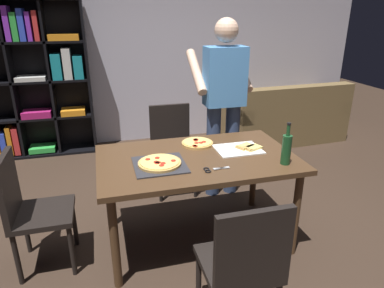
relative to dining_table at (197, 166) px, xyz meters
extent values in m
plane|color=#38281E|center=(0.00, 0.00, -0.67)|extent=(12.00, 12.00, 0.00)
cube|color=#BCB7C6|center=(0.00, 2.60, 0.73)|extent=(6.40, 0.10, 2.80)
cube|color=#4C331E|center=(0.00, 0.00, 0.06)|extent=(1.51, 0.92, 0.04)
cylinder|color=#4C331E|center=(-0.68, -0.38, -0.32)|extent=(0.06, 0.06, 0.71)
cylinder|color=#4C331E|center=(0.68, -0.38, -0.32)|extent=(0.06, 0.06, 0.71)
cylinder|color=#4C331E|center=(-0.68, 0.38, -0.32)|extent=(0.06, 0.06, 0.71)
cylinder|color=#4C331E|center=(0.68, 0.38, -0.32)|extent=(0.06, 0.06, 0.71)
cube|color=black|center=(0.00, -0.86, -0.24)|extent=(0.42, 0.42, 0.04)
cube|color=black|center=(0.00, -1.05, 0.00)|extent=(0.42, 0.04, 0.45)
cylinder|color=black|center=(0.18, -0.68, -0.47)|extent=(0.04, 0.04, 0.41)
cylinder|color=black|center=(-0.18, -0.68, -0.47)|extent=(0.04, 0.04, 0.41)
cube|color=black|center=(0.00, 0.86, -0.24)|extent=(0.42, 0.42, 0.04)
cube|color=black|center=(0.00, 1.05, 0.00)|extent=(0.42, 0.04, 0.45)
cylinder|color=black|center=(-0.18, 0.68, -0.47)|extent=(0.04, 0.04, 0.41)
cylinder|color=black|center=(0.18, 0.68, -0.47)|extent=(0.04, 0.04, 0.41)
cylinder|color=black|center=(-0.18, 1.04, -0.47)|extent=(0.04, 0.04, 0.41)
cylinder|color=black|center=(0.18, 1.04, -0.47)|extent=(0.04, 0.04, 0.41)
cube|color=black|center=(-1.16, 0.00, -0.24)|extent=(0.42, 0.42, 0.04)
cube|color=black|center=(-1.35, 0.00, 0.00)|extent=(0.04, 0.42, 0.45)
cylinder|color=black|center=(-0.98, -0.18, -0.47)|extent=(0.04, 0.04, 0.41)
cylinder|color=black|center=(-0.98, 0.18, -0.47)|extent=(0.04, 0.04, 0.41)
cylinder|color=black|center=(-1.34, -0.18, -0.47)|extent=(0.04, 0.04, 0.41)
cylinder|color=black|center=(-1.34, 0.18, -0.47)|extent=(0.04, 0.04, 0.41)
cube|color=brown|center=(1.90, 2.05, -0.47)|extent=(1.74, 0.93, 0.40)
cube|color=brown|center=(1.92, 1.73, -0.05)|extent=(1.71, 0.28, 0.45)
cube|color=brown|center=(2.67, 2.09, -0.17)|extent=(0.20, 0.86, 0.20)
cube|color=brown|center=(1.13, 2.01, -0.17)|extent=(0.20, 0.86, 0.20)
cube|color=black|center=(-0.80, 2.35, 0.30)|extent=(0.03, 0.35, 1.95)
cube|color=black|center=(-1.49, 2.35, -0.66)|extent=(1.40, 0.35, 0.03)
cube|color=black|center=(-1.49, 2.51, 0.30)|extent=(1.40, 0.03, 1.95)
cube|color=black|center=(-1.49, 2.35, -0.17)|extent=(1.34, 0.29, 0.03)
cube|color=black|center=(-1.49, 2.35, 0.30)|extent=(1.34, 0.29, 0.03)
cube|color=black|center=(-1.49, 2.35, 0.78)|extent=(1.34, 0.29, 0.03)
cube|color=black|center=(-1.71, 2.35, 0.30)|extent=(0.03, 0.29, 1.89)
cube|color=black|center=(-1.26, 2.35, 0.30)|extent=(0.03, 0.29, 1.89)
cube|color=blue|center=(-1.93, 2.33, -0.47)|extent=(0.07, 0.22, 0.31)
cube|color=orange|center=(-1.86, 2.33, -0.44)|extent=(0.05, 0.22, 0.38)
cube|color=red|center=(-1.78, 2.33, -0.45)|extent=(0.07, 0.22, 0.36)
cube|color=green|center=(-1.49, 2.33, -0.59)|extent=(0.32, 0.25, 0.07)
cube|color=#B21E66|center=(-1.49, 2.33, -0.11)|extent=(0.35, 0.25, 0.08)
cube|color=orange|center=(-1.04, 2.33, -0.12)|extent=(0.30, 0.25, 0.07)
cube|color=silver|center=(-1.49, 2.33, 0.34)|extent=(0.35, 0.25, 0.05)
cube|color=teal|center=(-1.17, 2.33, 0.48)|extent=(0.11, 0.22, 0.32)
cube|color=silver|center=(-1.04, 2.33, 0.51)|extent=(0.10, 0.22, 0.38)
cube|color=teal|center=(-0.91, 2.33, 0.46)|extent=(0.11, 0.22, 0.28)
cube|color=purple|center=(-1.64, 2.33, 0.99)|extent=(0.06, 0.22, 0.39)
cube|color=green|center=(-1.56, 2.33, 0.95)|extent=(0.06, 0.22, 0.32)
cube|color=blue|center=(-1.49, 2.33, 0.97)|extent=(0.07, 0.22, 0.36)
cube|color=purple|center=(-1.41, 2.33, 0.96)|extent=(0.05, 0.22, 0.33)
cube|color=red|center=(-1.33, 2.33, 0.96)|extent=(0.05, 0.22, 0.34)
cube|color=orange|center=(-1.04, 2.33, 0.83)|extent=(0.36, 0.25, 0.07)
cylinder|color=#38476B|center=(0.57, 0.71, -0.20)|extent=(0.14, 0.14, 0.95)
cylinder|color=#38476B|center=(0.37, 0.71, -0.20)|extent=(0.14, 0.14, 0.95)
cube|color=#4C8CD1|center=(0.47, 0.71, 0.55)|extent=(0.38, 0.22, 0.55)
sphere|color=#E0B293|center=(0.47, 0.71, 0.97)|extent=(0.22, 0.22, 0.22)
cylinder|color=#E0B293|center=(0.70, 0.89, 0.58)|extent=(0.09, 0.50, 0.39)
cylinder|color=#E0B293|center=(0.24, 0.89, 0.58)|extent=(0.09, 0.50, 0.39)
cube|color=#2D2D33|center=(-0.31, -0.08, 0.08)|extent=(0.37, 0.37, 0.01)
cylinder|color=tan|center=(-0.31, -0.08, 0.10)|extent=(0.31, 0.31, 0.02)
cylinder|color=#EACC6B|center=(-0.31, -0.08, 0.11)|extent=(0.28, 0.28, 0.01)
cylinder|color=#B22819|center=(-0.33, -0.09, 0.11)|extent=(0.04, 0.04, 0.00)
cylinder|color=#B22819|center=(-0.31, -0.02, 0.11)|extent=(0.04, 0.04, 0.00)
cylinder|color=#B22819|center=(-0.38, -0.03, 0.11)|extent=(0.04, 0.04, 0.00)
cylinder|color=#B22819|center=(-0.32, -0.11, 0.11)|extent=(0.04, 0.04, 0.00)
cylinder|color=#B22819|center=(-0.29, -0.13, 0.11)|extent=(0.04, 0.04, 0.00)
cylinder|color=#B22819|center=(-0.33, -0.11, 0.11)|extent=(0.04, 0.04, 0.00)
cylinder|color=#B22819|center=(-0.21, -0.10, 0.11)|extent=(0.04, 0.04, 0.00)
cylinder|color=#B22819|center=(-0.31, -0.16, 0.11)|extent=(0.04, 0.04, 0.00)
cube|color=white|center=(0.36, 0.05, 0.08)|extent=(0.36, 0.28, 0.01)
cube|color=#EACC6B|center=(0.47, 0.02, 0.10)|extent=(0.16, 0.13, 0.02)
cube|color=tan|center=(0.42, 0.00, 0.10)|extent=(0.05, 0.09, 0.02)
cube|color=#EACC6B|center=(0.43, 0.06, 0.10)|extent=(0.17, 0.14, 0.02)
cube|color=tan|center=(0.37, 0.04, 0.10)|extent=(0.06, 0.09, 0.02)
cylinder|color=#194723|center=(0.59, -0.29, 0.19)|extent=(0.07, 0.07, 0.22)
cylinder|color=#194723|center=(0.59, -0.29, 0.34)|extent=(0.03, 0.03, 0.08)
cylinder|color=black|center=(0.59, -0.29, 0.39)|extent=(0.03, 0.03, 0.02)
cube|color=silver|center=(0.11, -0.26, 0.08)|extent=(0.12, 0.03, 0.01)
cube|color=silver|center=(0.11, -0.26, 0.08)|extent=(0.12, 0.02, 0.01)
torus|color=black|center=(0.00, -0.24, 0.08)|extent=(0.04, 0.04, 0.01)
torus|color=black|center=(0.00, -0.28, 0.08)|extent=(0.04, 0.04, 0.01)
cylinder|color=tan|center=(0.08, 0.26, 0.09)|extent=(0.27, 0.27, 0.02)
cylinder|color=#EACC6B|center=(0.08, 0.26, 0.10)|extent=(0.24, 0.24, 0.01)
cylinder|color=#B22819|center=(0.06, 0.23, 0.10)|extent=(0.04, 0.04, 0.00)
cylinder|color=#B22819|center=(0.08, 0.31, 0.10)|extent=(0.04, 0.04, 0.00)
cylinder|color=#B22819|center=(0.13, 0.23, 0.10)|extent=(0.04, 0.04, 0.00)
cylinder|color=#B22819|center=(0.03, 0.17, 0.10)|extent=(0.04, 0.04, 0.00)
cylinder|color=#B22819|center=(0.07, 0.30, 0.10)|extent=(0.04, 0.04, 0.00)
cylinder|color=#B22819|center=(0.07, 0.28, 0.10)|extent=(0.04, 0.04, 0.00)
cylinder|color=#B22819|center=(0.07, 0.31, 0.10)|extent=(0.04, 0.04, 0.00)
cylinder|color=#B22819|center=(0.03, 0.16, 0.10)|extent=(0.04, 0.04, 0.00)
cylinder|color=#B22819|center=(0.10, 0.22, 0.10)|extent=(0.04, 0.04, 0.00)
camera|label=1|loc=(-0.68, -2.36, 1.14)|focal=32.37mm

